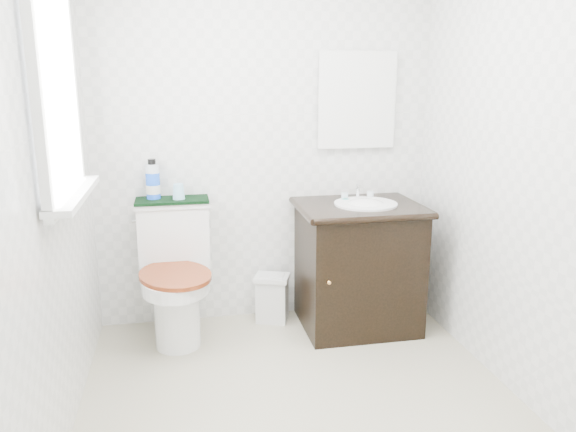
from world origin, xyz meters
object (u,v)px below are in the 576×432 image
object	(u,v)px
toilet	(176,280)
mouthwash_bottle	(153,181)
cup	(179,191)
vanity	(358,262)
trash_bin	(272,298)

from	to	relation	value
toilet	mouthwash_bottle	world-z (taller)	mouthwash_bottle
mouthwash_bottle	cup	world-z (taller)	mouthwash_bottle
mouthwash_bottle	cup	size ratio (longest dim) A/B	2.61
toilet	mouthwash_bottle	size ratio (longest dim) A/B	3.40
toilet	vanity	bearing A→B (deg)	-3.06
vanity	mouthwash_bottle	size ratio (longest dim) A/B	3.71
vanity	toilet	bearing A→B (deg)	176.94
trash_bin	cup	distance (m)	0.95
trash_bin	mouthwash_bottle	bearing A→B (deg)	176.10
trash_bin	mouthwash_bottle	world-z (taller)	mouthwash_bottle
vanity	cup	distance (m)	1.23
toilet	mouthwash_bottle	bearing A→B (deg)	125.85
trash_bin	toilet	bearing A→B (deg)	-170.58
trash_bin	mouthwash_bottle	xyz separation A→B (m)	(-0.73, 0.05, 0.81)
cup	mouthwash_bottle	bearing A→B (deg)	164.70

